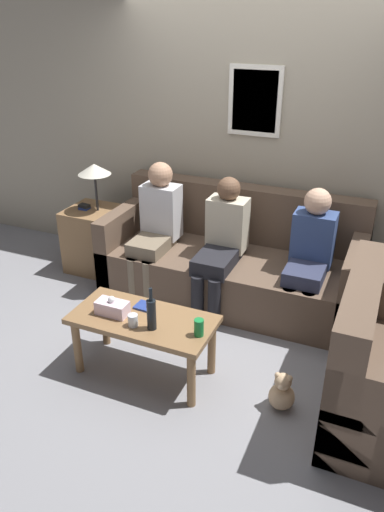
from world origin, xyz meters
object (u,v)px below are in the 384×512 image
person_left (156,224)px  person_right (310,253)px  couch_main (232,263)px  coffee_table (143,326)px  wine_bottle (151,314)px  teddy_bear (282,393)px  drinking_glass (133,320)px  person_middle (222,241)px

person_left → person_right: size_ratio=1.05×
couch_main → coffee_table: (-0.21, -1.33, 0.08)m
wine_bottle → teddy_bear: 1.02m
drinking_glass → person_middle: (0.19, 1.24, 0.10)m
drinking_glass → person_middle: person_middle is taller
drinking_glass → teddy_bear: size_ratio=0.31×
coffee_table → drinking_glass: drinking_glass is taller
coffee_table → teddy_bear: bearing=1.9°
couch_main → person_right: bearing=-12.5°
couch_main → drinking_glass: bearing=-98.8°
drinking_glass → person_left: (-0.47, 1.28, 0.14)m
drinking_glass → person_middle: size_ratio=0.08×
person_middle → teddy_bear: person_middle is taller
couch_main → person_right: 0.79m
wine_bottle → drinking_glass: 0.16m
coffee_table → person_right: bearing=51.8°
wine_bottle → person_middle: 1.22m
couch_main → wine_bottle: 1.45m
couch_main → person_left: size_ratio=1.90×
coffee_table → wine_bottle: wine_bottle is taller
couch_main → teddy_bear: size_ratio=8.22×
wine_bottle → drinking_glass: (-0.13, -0.02, -0.08)m
coffee_table → person_middle: 1.16m
drinking_glass → person_middle: 1.26m
teddy_bear → person_right: bearing=95.0°
person_left → person_middle: person_left is taller
couch_main → coffee_table: couch_main is taller
wine_bottle → person_right: 1.50m
couch_main → person_middle: (-0.04, -0.20, 0.30)m
teddy_bear → person_left: bearing=143.0°
wine_bottle → person_right: bearing=57.7°
coffee_table → person_left: bearing=112.5°
drinking_glass → person_right: 1.59m
wine_bottle → teddy_bear: (0.90, 0.13, -0.48)m
person_middle → teddy_bear: 1.47m
person_left → person_middle: bearing=-3.5°
person_middle → teddy_bear: bearing=-52.2°
coffee_table → person_middle: (0.17, 1.12, 0.22)m
wine_bottle → drinking_glass: wine_bottle is taller
coffee_table → person_middle: bearing=81.2°
wine_bottle → drinking_glass: size_ratio=3.62×
wine_bottle → person_right: person_right is taller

